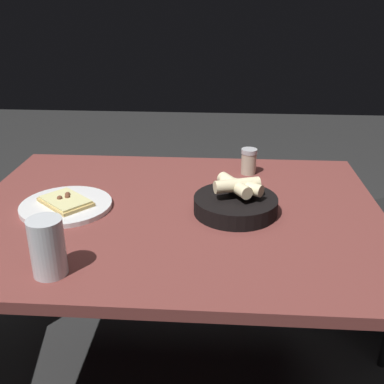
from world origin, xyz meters
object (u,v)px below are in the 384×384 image
object	(u,v)px
pepper_shaker	(249,163)
bread_basket	(236,202)
pizza_plate	(66,205)
dining_table	(175,227)
beer_glass	(48,251)

from	to	relation	value
pepper_shaker	bread_basket	bearing A→B (deg)	-9.19
pizza_plate	pepper_shaker	world-z (taller)	pepper_shaker
bread_basket	pepper_shaker	world-z (taller)	bread_basket
dining_table	pepper_shaker	bearing A→B (deg)	143.48
pizza_plate	bread_basket	world-z (taller)	bread_basket
beer_glass	bread_basket	bearing A→B (deg)	128.86
dining_table	beer_glass	distance (m)	0.44
dining_table	bread_basket	size ratio (longest dim) A/B	5.03
dining_table	bread_basket	world-z (taller)	bread_basket
pizza_plate	beer_glass	world-z (taller)	beer_glass
beer_glass	pepper_shaker	world-z (taller)	beer_glass
pizza_plate	bread_basket	xyz separation A→B (m)	(-0.00, 0.49, 0.02)
bread_basket	pepper_shaker	size ratio (longest dim) A/B	2.69
bread_basket	beer_glass	size ratio (longest dim) A/B	1.77
bread_basket	beer_glass	bearing A→B (deg)	-51.14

